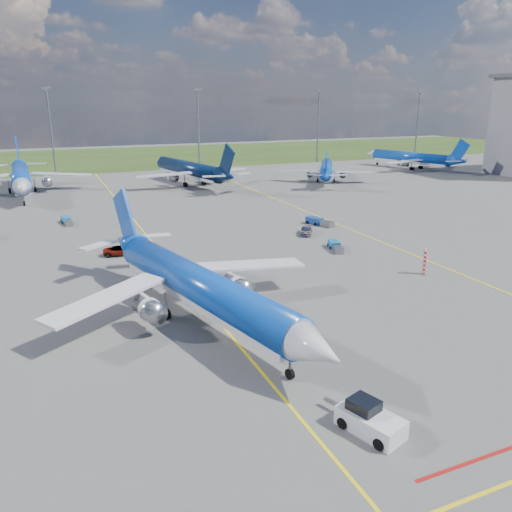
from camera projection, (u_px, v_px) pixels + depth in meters
name	position (u px, v px, depth m)	size (l,w,h in m)	color
ground	(239.00, 345.00, 40.87)	(400.00, 400.00, 0.00)	#575755
grass_strip	(83.00, 159.00, 172.69)	(400.00, 80.00, 0.01)	#2D4719
taxiway_lines	(164.00, 254.00, 65.28)	(60.25, 160.00, 0.02)	yellow
floodlight_masts	(128.00, 126.00, 137.55)	(202.20, 0.50, 22.70)	slate
warning_post	(425.00, 262.00, 57.17)	(0.50, 0.50, 3.00)	red
bg_jet_nnw	(23.00, 194.00, 107.19)	(31.32, 41.11, 10.77)	#0C44B4
bg_jet_n	(190.00, 184.00, 119.93)	(30.29, 39.75, 10.41)	#07193A
bg_jet_ne	(326.00, 181.00, 125.09)	(24.79, 32.53, 8.52)	#0C44B4
bg_jet_ene	(409.00, 169.00, 147.74)	(26.82, 35.20, 9.22)	#0C44B4
main_airliner	(201.00, 321.00, 45.36)	(28.32, 37.17, 9.73)	#0C44B4
pushback_tug	(369.00, 419.00, 30.06)	(3.24, 5.65, 1.89)	silver
service_car_b	(120.00, 251.00, 64.59)	(1.99, 4.32, 1.20)	#999999
service_car_c	(306.00, 231.00, 74.61)	(1.70, 4.18, 1.21)	#999999
baggage_tug_w	(335.00, 246.00, 67.04)	(2.46, 4.55, 0.99)	#1A639E
baggage_tug_c	(67.00, 221.00, 81.27)	(1.62, 4.50, 0.99)	#1B68A7
baggage_tug_e	(319.00, 222.00, 80.36)	(3.03, 5.12, 1.12)	navy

